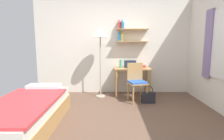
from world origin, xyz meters
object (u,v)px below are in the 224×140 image
at_px(standing_lamp, 101,36).
at_px(book_stack, 144,66).
at_px(desk_chair, 137,80).
at_px(laptop, 131,66).
at_px(handbag, 149,97).
at_px(desk, 133,73).
at_px(bed, 27,114).
at_px(water_bottle, 122,64).

relative_size(standing_lamp, book_stack, 8.68).
relative_size(desk_chair, laptop, 2.73).
height_order(laptop, handbag, laptop).
bearing_deg(handbag, desk, 115.40).
xyz_separation_m(bed, desk_chair, (1.96, 1.40, 0.26)).
bearing_deg(desk_chair, water_bottle, 126.01).
bearing_deg(bed, desk_chair, 35.62).
bearing_deg(book_stack, handbag, -88.45).
height_order(desk_chair, standing_lamp, standing_lamp).
relative_size(laptop, book_stack, 1.65).
relative_size(desk_chair, standing_lamp, 0.52).
bearing_deg(laptop, handbag, -63.64).
bearing_deg(handbag, water_bottle, 134.18).
relative_size(desk, standing_lamp, 0.54).
bearing_deg(water_bottle, book_stack, 6.34).
bearing_deg(water_bottle, desk, 2.40).
distance_m(bed, desk, 2.71).
bearing_deg(desk_chair, book_stack, 66.63).
bearing_deg(desk, desk_chair, -84.58).
height_order(bed, book_stack, book_stack).
bearing_deg(desk_chair, desk, 95.42).
height_order(desk_chair, handbag, desk_chair).
bearing_deg(standing_lamp, desk_chair, -22.57).
xyz_separation_m(desk, desk_chair, (0.05, -0.50, -0.09)).
xyz_separation_m(desk_chair, handbag, (0.26, -0.14, -0.36)).
xyz_separation_m(desk_chair, standing_lamp, (-0.87, 0.36, 1.05)).
distance_m(laptop, handbag, 1.02).
relative_size(water_bottle, handbag, 0.52).
bearing_deg(book_stack, standing_lamp, -170.40).
relative_size(desk_chair, handbag, 2.24).
distance_m(water_bottle, handbag, 1.12).
bearing_deg(desk_chair, laptop, 99.50).
relative_size(laptop, handbag, 0.82).
bearing_deg(book_stack, desk_chair, -113.37).
relative_size(standing_lamp, water_bottle, 8.33).
relative_size(desk_chair, water_bottle, 4.33).
relative_size(bed, laptop, 6.22).
xyz_separation_m(bed, standing_lamp, (1.08, 1.76, 1.31)).
bearing_deg(bed, desk, 44.85).
height_order(bed, standing_lamp, standing_lamp).
distance_m(desk_chair, laptop, 0.64).
distance_m(bed, handbag, 2.55).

